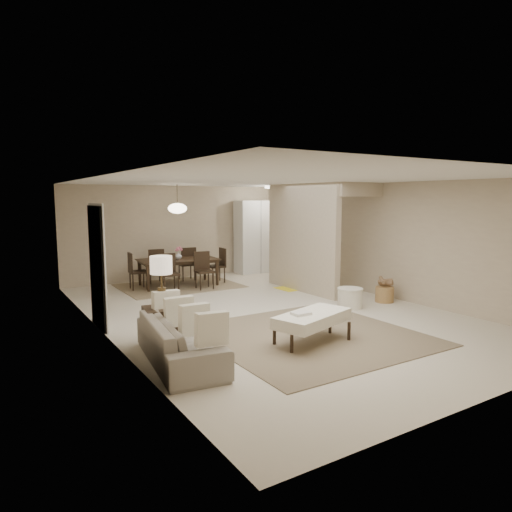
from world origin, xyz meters
TOP-DOWN VIEW (x-y plane):
  - floor at (0.00, 0.00)m, footprint 9.00×9.00m
  - ceiling at (0.00, 0.00)m, footprint 9.00×9.00m
  - back_wall at (0.00, 4.50)m, footprint 6.00×0.00m
  - left_wall at (-3.00, 0.00)m, footprint 0.00×9.00m
  - right_wall at (3.00, 0.00)m, footprint 0.00×9.00m
  - partition at (1.80, 1.25)m, footprint 0.15×2.50m
  - doorway at (-2.97, 0.60)m, footprint 0.04×0.90m
  - pantry_cabinet at (2.35, 4.15)m, footprint 1.20×0.55m
  - flush_light at (2.30, 3.20)m, footprint 0.44×0.44m
  - living_rug at (-0.26, -1.66)m, footprint 3.20×3.20m
  - sofa at (-2.45, -1.66)m, footprint 2.06×1.03m
  - ottoman_bench at (-0.46, -1.96)m, footprint 1.41×0.96m
  - side_table at (-2.40, -0.89)m, footprint 0.59×0.59m
  - table_lamp at (-2.40, -0.89)m, footprint 0.32×0.32m
  - round_pouf at (1.59, -0.61)m, footprint 0.50×0.50m
  - wicker_basket at (2.56, -0.62)m, footprint 0.50×0.50m
  - dining_rug at (-0.41, 3.33)m, footprint 2.80×2.10m
  - dining_table at (-0.41, 3.33)m, footprint 2.00×1.23m
  - dining_chairs at (-0.41, 3.33)m, footprint 2.42×1.83m
  - vase at (-0.41, 3.33)m, footprint 0.21×0.21m
  - yellow_mat at (1.95, 1.60)m, footprint 1.02×0.65m
  - pendant_light at (-0.41, 3.33)m, footprint 0.46×0.46m

SIDE VIEW (x-z plane):
  - floor at x=0.00m, z-range 0.00..0.00m
  - living_rug at x=-0.26m, z-range 0.00..0.01m
  - dining_rug at x=-0.41m, z-range 0.00..0.01m
  - yellow_mat at x=1.95m, z-range 0.00..0.01m
  - wicker_basket at x=2.56m, z-range 0.00..0.32m
  - round_pouf at x=1.59m, z-range 0.00..0.39m
  - side_table at x=-2.40m, z-range 0.00..0.57m
  - sofa at x=-2.45m, z-range 0.00..0.58m
  - dining_table at x=-0.41m, z-range 0.00..0.67m
  - ottoman_bench at x=-0.46m, z-range 0.14..0.60m
  - dining_chairs at x=-0.41m, z-range 0.00..0.89m
  - vase at x=-0.41m, z-range 0.67..0.85m
  - doorway at x=-2.97m, z-range 0.00..2.04m
  - pantry_cabinet at x=2.35m, z-range 0.00..2.10m
  - table_lamp at x=-2.40m, z-range 0.75..1.51m
  - back_wall at x=0.00m, z-range -1.75..4.25m
  - left_wall at x=-3.00m, z-range -3.25..5.75m
  - right_wall at x=3.00m, z-range -3.25..5.75m
  - partition at x=1.80m, z-range 0.00..2.50m
  - pendant_light at x=-0.41m, z-range 1.57..2.27m
  - flush_light at x=2.30m, z-range 2.44..2.48m
  - ceiling at x=0.00m, z-range 2.50..2.50m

